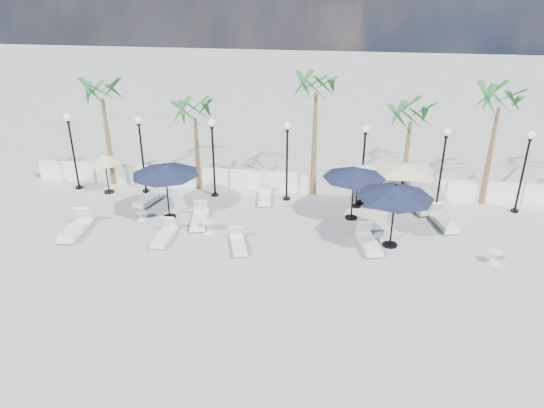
# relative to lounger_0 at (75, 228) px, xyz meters

# --- Properties ---
(ground) EXTENTS (100.00, 100.00, 0.00)m
(ground) POSITION_rel_lounger_0_xyz_m (8.43, -1.90, -0.27)
(ground) COLOR #A6A7A1
(ground) RESTS_ON ground
(balustrade) EXTENTS (26.00, 0.30, 1.01)m
(balustrade) POSITION_rel_lounger_0_xyz_m (8.43, 5.60, 0.20)
(balustrade) COLOR white
(balustrade) RESTS_ON ground
(lamppost_0) EXTENTS (0.36, 0.36, 3.84)m
(lamppost_0) POSITION_rel_lounger_0_xyz_m (-2.07, 4.60, 2.22)
(lamppost_0) COLOR black
(lamppost_0) RESTS_ON ground
(lamppost_1) EXTENTS (0.36, 0.36, 3.84)m
(lamppost_1) POSITION_rel_lounger_0_xyz_m (1.43, 4.60, 2.22)
(lamppost_1) COLOR black
(lamppost_1) RESTS_ON ground
(lamppost_2) EXTENTS (0.36, 0.36, 3.84)m
(lamppost_2) POSITION_rel_lounger_0_xyz_m (4.93, 4.60, 2.22)
(lamppost_2) COLOR black
(lamppost_2) RESTS_ON ground
(lamppost_3) EXTENTS (0.36, 0.36, 3.84)m
(lamppost_3) POSITION_rel_lounger_0_xyz_m (8.43, 4.60, 2.22)
(lamppost_3) COLOR black
(lamppost_3) RESTS_ON ground
(lamppost_4) EXTENTS (0.36, 0.36, 3.84)m
(lamppost_4) POSITION_rel_lounger_0_xyz_m (11.93, 4.60, 2.22)
(lamppost_4) COLOR black
(lamppost_4) RESTS_ON ground
(lamppost_5) EXTENTS (0.36, 0.36, 3.84)m
(lamppost_5) POSITION_rel_lounger_0_xyz_m (15.43, 4.60, 2.22)
(lamppost_5) COLOR black
(lamppost_5) RESTS_ON ground
(lamppost_6) EXTENTS (0.36, 0.36, 3.84)m
(lamppost_6) POSITION_rel_lounger_0_xyz_m (18.93, 4.60, 2.22)
(lamppost_6) COLOR black
(lamppost_6) RESTS_ON ground
(palm_0) EXTENTS (2.60, 2.60, 5.50)m
(palm_0) POSITION_rel_lounger_0_xyz_m (-0.57, 5.40, 4.26)
(palm_0) COLOR brown
(palm_0) RESTS_ON ground
(palm_1) EXTENTS (2.60, 2.60, 4.70)m
(palm_1) POSITION_rel_lounger_0_xyz_m (3.93, 5.40, 3.48)
(palm_1) COLOR brown
(palm_1) RESTS_ON ground
(palm_2) EXTENTS (2.60, 2.60, 6.10)m
(palm_2) POSITION_rel_lounger_0_xyz_m (9.63, 5.40, 4.84)
(palm_2) COLOR brown
(palm_2) RESTS_ON ground
(palm_3) EXTENTS (2.60, 2.60, 4.90)m
(palm_3) POSITION_rel_lounger_0_xyz_m (13.93, 5.40, 3.68)
(palm_3) COLOR brown
(palm_3) RESTS_ON ground
(palm_4) EXTENTS (2.60, 2.60, 5.70)m
(palm_4) POSITION_rel_lounger_0_xyz_m (17.63, 5.40, 4.46)
(palm_4) COLOR brown
(palm_4) RESTS_ON ground
(lounger_0) EXTENTS (0.79, 2.19, 0.81)m
(lounger_0) POSITION_rel_lounger_0_xyz_m (0.00, 0.00, 0.00)
(lounger_0) COLOR silver
(lounger_0) RESTS_ON ground
(lounger_1) EXTENTS (1.18, 2.08, 0.74)m
(lounger_1) POSITION_rel_lounger_0_xyz_m (2.03, 3.47, -0.02)
(lounger_1) COLOR silver
(lounger_1) RESTS_ON ground
(lounger_2) EXTENTS (0.97, 2.09, 0.75)m
(lounger_2) POSITION_rel_lounger_0_xyz_m (4.92, 1.59, -0.02)
(lounger_2) COLOR silver
(lounger_2) RESTS_ON ground
(lounger_3) EXTENTS (0.62, 1.87, 0.70)m
(lounger_3) POSITION_rel_lounger_0_xyz_m (3.85, -0.04, -0.04)
(lounger_3) COLOR silver
(lounger_3) RESTS_ON ground
(lounger_4) EXTENTS (0.76, 1.81, 0.66)m
(lounger_4) POSITION_rel_lounger_0_xyz_m (7.42, 4.31, -0.05)
(lounger_4) COLOR silver
(lounger_4) RESTS_ON ground
(lounger_5) EXTENTS (1.00, 1.78, 0.63)m
(lounger_5) POSITION_rel_lounger_0_xyz_m (7.00, -0.31, -0.06)
(lounger_5) COLOR silver
(lounger_5) RESTS_ON ground
(lounger_6) EXTENTS (1.14, 2.07, 0.74)m
(lounger_6) POSITION_rel_lounger_0_xyz_m (15.44, 2.74, -0.02)
(lounger_6) COLOR silver
(lounger_6) RESTS_ON ground
(lounger_7) EXTENTS (1.08, 2.10, 0.75)m
(lounger_7) POSITION_rel_lounger_0_xyz_m (12.18, 0.44, -0.02)
(lounger_7) COLOR silver
(lounger_7) RESTS_ON ground
(lounger_8) EXTENTS (1.19, 2.03, 0.73)m
(lounger_8) POSITION_rel_lounger_0_xyz_m (14.55, 4.32, -0.03)
(lounger_8) COLOR silver
(lounger_8) RESTS_ON ground
(side_table_0) EXTENTS (0.44, 0.44, 0.43)m
(side_table_0) POSITION_rel_lounger_0_xyz_m (2.27, 1.59, -0.01)
(side_table_0) COLOR silver
(side_table_0) RESTS_ON ground
(side_table_1) EXTENTS (0.57, 0.57, 0.55)m
(side_table_1) POSITION_rel_lounger_0_xyz_m (5.49, 0.80, 0.06)
(side_table_1) COLOR silver
(side_table_1) RESTS_ON ground
(side_table_2) EXTENTS (0.50, 0.50, 0.49)m
(side_table_2) POSITION_rel_lounger_0_xyz_m (16.88, -0.17, 0.02)
(side_table_2) COLOR silver
(side_table_2) RESTS_ON ground
(parasol_navy_left) EXTENTS (2.95, 2.95, 2.60)m
(parasol_navy_left) POSITION_rel_lounger_0_xyz_m (3.43, 2.00, 2.02)
(parasol_navy_left) COLOR black
(parasol_navy_left) RESTS_ON ground
(parasol_navy_mid) EXTENTS (2.74, 2.74, 2.46)m
(parasol_navy_mid) POSITION_rel_lounger_0_xyz_m (11.50, 2.97, 1.89)
(parasol_navy_mid) COLOR black
(parasol_navy_mid) RESTS_ON ground
(parasol_navy_right) EXTENTS (3.02, 3.02, 2.71)m
(parasol_navy_right) POSITION_rel_lounger_0_xyz_m (13.04, 0.70, 2.11)
(parasol_navy_right) COLOR black
(parasol_navy_right) RESTS_ON ground
(parasol_cream_sq_a) EXTENTS (4.49, 4.49, 2.20)m
(parasol_cream_sq_a) POSITION_rel_lounger_0_xyz_m (11.72, 4.21, 1.77)
(parasol_cream_sq_a) COLOR black
(parasol_cream_sq_a) RESTS_ON ground
(parasol_cream_sq_b) EXTENTS (4.69, 4.69, 2.35)m
(parasol_cream_sq_b) POSITION_rel_lounger_0_xyz_m (13.76, 4.30, 1.90)
(parasol_cream_sq_b) COLOR black
(parasol_cream_sq_b) RESTS_ON ground
(parasol_cream_small) EXTENTS (1.67, 1.67, 2.05)m
(parasol_cream_small) POSITION_rel_lounger_0_xyz_m (-0.36, 4.30, 1.48)
(parasol_cream_small) COLOR black
(parasol_cream_small) RESTS_ON ground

